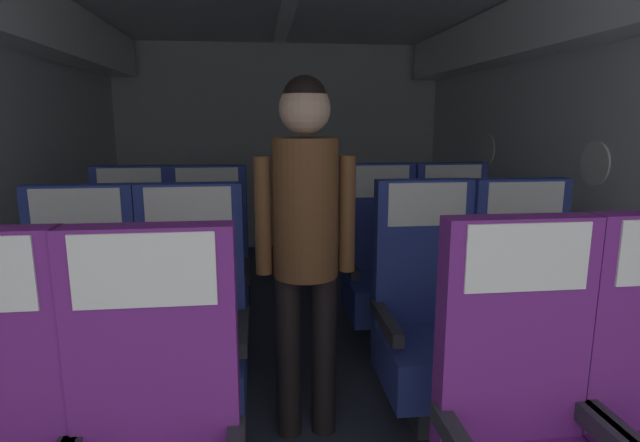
# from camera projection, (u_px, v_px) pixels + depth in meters

# --- Properties ---
(ground) EXTENTS (3.74, 6.12, 0.02)m
(ground) POSITION_uv_depth(u_px,v_px,m) (303.00, 365.00, 3.01)
(ground) COLOR #2D3342
(fuselage_shell) EXTENTS (3.62, 5.77, 2.27)m
(fuselage_shell) POSITION_uv_depth(u_px,v_px,m) (297.00, 86.00, 2.97)
(fuselage_shell) COLOR silver
(fuselage_shell) RESTS_ON ground
(seat_b_left_window) EXTENTS (0.49, 0.51, 1.15)m
(seat_b_left_window) POSITION_uv_depth(u_px,v_px,m) (81.00, 344.00, 2.17)
(seat_b_left_window) COLOR #38383D
(seat_b_left_window) RESTS_ON ground
(seat_b_left_aisle) EXTENTS (0.49, 0.51, 1.15)m
(seat_b_left_aisle) POSITION_uv_depth(u_px,v_px,m) (192.00, 339.00, 2.22)
(seat_b_left_aisle) COLOR #38383D
(seat_b_left_aisle) RESTS_ON ground
(seat_b_right_aisle) EXTENTS (0.49, 0.51, 1.15)m
(seat_b_right_aisle) POSITION_uv_depth(u_px,v_px,m) (526.00, 323.00, 2.39)
(seat_b_right_aisle) COLOR #38383D
(seat_b_right_aisle) RESTS_ON ground
(seat_b_right_window) EXTENTS (0.49, 0.51, 1.15)m
(seat_b_right_window) POSITION_uv_depth(u_px,v_px,m) (429.00, 326.00, 2.36)
(seat_b_right_window) COLOR #38383D
(seat_b_right_window) RESTS_ON ground
(seat_c_left_window) EXTENTS (0.49, 0.51, 1.15)m
(seat_c_left_window) POSITION_uv_depth(u_px,v_px,m) (133.00, 279.00, 3.05)
(seat_c_left_window) COLOR #38383D
(seat_c_left_window) RESTS_ON ground
(seat_c_left_aisle) EXTENTS (0.49, 0.51, 1.15)m
(seat_c_left_aisle) POSITION_uv_depth(u_px,v_px,m) (210.00, 278.00, 3.08)
(seat_c_left_aisle) COLOR #38383D
(seat_c_left_aisle) RESTS_ON ground
(seat_c_right_aisle) EXTENTS (0.49, 0.51, 1.15)m
(seat_c_right_aisle) POSITION_uv_depth(u_px,v_px,m) (454.00, 269.00, 3.26)
(seat_c_right_aisle) COLOR #38383D
(seat_c_right_aisle) RESTS_ON ground
(seat_c_right_window) EXTENTS (0.49, 0.51, 1.15)m
(seat_c_right_window) POSITION_uv_depth(u_px,v_px,m) (382.00, 271.00, 3.22)
(seat_c_right_window) COLOR #38383D
(seat_c_right_window) RESTS_ON ground
(flight_attendant) EXTENTS (0.43, 0.28, 1.60)m
(flight_attendant) POSITION_uv_depth(u_px,v_px,m) (305.00, 224.00, 2.17)
(flight_attendant) COLOR black
(flight_attendant) RESTS_ON ground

